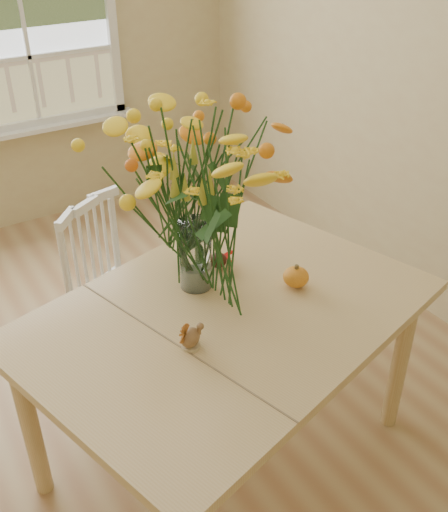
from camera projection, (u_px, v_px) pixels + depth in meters
floor at (99, 454)px, 2.59m from camera, size 4.00×4.50×0.01m
dining_table at (227, 329)px, 2.23m from camera, size 1.67×1.38×0.77m
windsor_chair at (110, 283)px, 2.82m from camera, size 0.55×0.54×0.88m
flower_vase at (193, 188)px, 2.10m from camera, size 0.58×0.58×0.69m
pumpkin at (296, 278)px, 2.29m from camera, size 0.10×0.10×0.08m
turkey_figurine at (190, 338)px, 1.99m from camera, size 0.10×0.09×0.10m
dark_gourd at (218, 261)px, 2.41m from camera, size 0.13×0.12×0.06m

